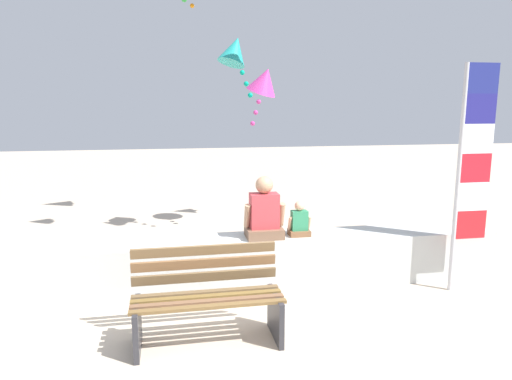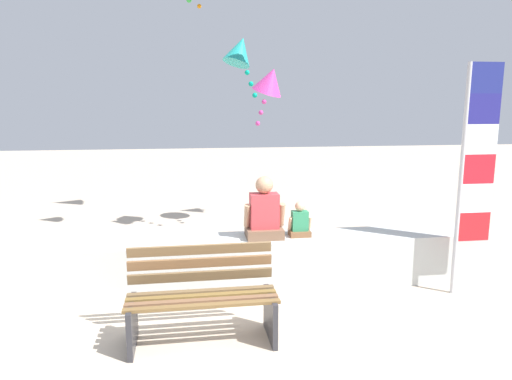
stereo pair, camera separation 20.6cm
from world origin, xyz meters
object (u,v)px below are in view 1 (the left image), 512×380
Objects in this scene: kite_teal at (235,51)px; kite_magenta at (264,81)px; person_child at (299,222)px; person_adult at (264,214)px; park_bench at (207,300)px; flag_banner at (470,163)px.

kite_teal is 0.99× the size of kite_magenta.
person_child is 0.42× the size of kite_teal.
person_adult is at bearing -101.14° from kite_magenta.
kite_teal is at bearing 77.89° from park_bench.
kite_magenta is (-1.85, 3.18, 1.07)m from flag_banner.
park_bench is at bearing -134.66° from person_child.
person_child is 2.14m from flag_banner.
flag_banner is 3.83m from kite_magenta.
person_adult is 2.52m from flag_banner.
person_child is 0.42× the size of kite_magenta.
person_adult reaches higher than person_child.
flag_banner is at bearing -16.49° from person_child.
kite_teal is (0.76, 3.56, 2.70)m from park_bench.
person_child is 3.20m from kite_magenta.
flag_banner is at bearing -49.89° from kite_teal.
kite_magenta is at bearing 120.20° from flag_banner.
person_adult is at bearing -179.95° from person_child.
flag_banner is (2.37, -0.57, 0.65)m from person_adult.
person_adult reaches higher than park_bench.
person_child is at bearing 45.34° from park_bench.
person_child reaches higher than park_bench.
kite_magenta reaches higher than person_child.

